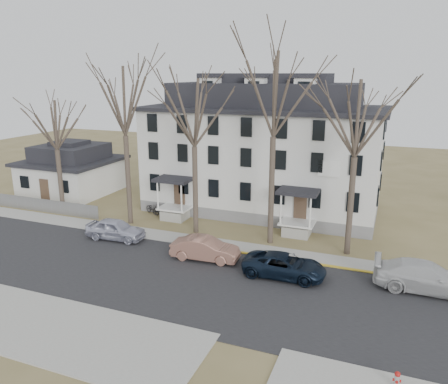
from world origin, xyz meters
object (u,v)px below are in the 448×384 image
at_px(bicycle_left, 153,209).
at_px(tree_mid_right, 358,113).
at_px(boarding_house, 264,150).
at_px(tree_bungalow, 54,122).
at_px(small_house, 72,171).
at_px(tree_far_left, 123,96).
at_px(car_white, 426,277).
at_px(fire_hydrant, 397,380).
at_px(bicycle_right, 162,210).
at_px(tree_center, 274,88).
at_px(car_silver, 116,230).
at_px(tree_mid_left, 194,108).
at_px(car_tan, 205,249).
at_px(car_navy, 284,266).

bearing_deg(bicycle_left, tree_mid_right, -73.97).
bearing_deg(boarding_house, tree_mid_right, -43.81).
height_order(tree_bungalow, bicycle_left, tree_bungalow).
xyz_separation_m(small_house, tree_mid_right, (28.50, -6.20, 7.35)).
relative_size(tree_far_left, car_white, 2.39).
height_order(boarding_house, car_white, boarding_house).
bearing_deg(fire_hydrant, bicycle_right, 140.80).
bearing_deg(boarding_house, tree_far_left, -137.82).
height_order(tree_center, car_silver, tree_center).
bearing_deg(tree_mid_right, boarding_house, 136.19).
bearing_deg(car_silver, tree_mid_left, -57.49).
relative_size(small_house, bicycle_right, 4.96).
distance_m(tree_center, fire_hydrant, 19.08).
height_order(small_house, tree_far_left, tree_far_left).
height_order(tree_mid_right, car_tan, tree_mid_right).
bearing_deg(bicycle_left, tree_center, -78.15).
distance_m(small_house, bicycle_right, 13.21).
bearing_deg(tree_mid_right, fire_hydrant, -75.81).
xyz_separation_m(tree_bungalow, car_white, (29.26, -3.92, -7.29)).
xyz_separation_m(small_house, tree_bungalow, (4.00, -6.20, 5.87)).
bearing_deg(tree_far_left, car_navy, -19.62).
bearing_deg(tree_bungalow, tree_mid_left, 0.00).
relative_size(tree_far_left, bicycle_left, 7.25).
height_order(tree_mid_left, bicycle_left, tree_mid_left).
height_order(tree_far_left, fire_hydrant, tree_far_left).
bearing_deg(tree_center, bicycle_right, 166.15).
relative_size(bicycle_right, fire_hydrant, 2.27).
distance_m(boarding_house, tree_far_left, 13.12).
bearing_deg(bicycle_left, tree_mid_left, -91.16).
bearing_deg(bicycle_right, tree_far_left, 134.12).
xyz_separation_m(tree_mid_left, car_white, (16.26, -3.92, -8.77)).
bearing_deg(car_white, bicycle_right, 71.32).
bearing_deg(small_house, bicycle_left, -16.95).
xyz_separation_m(car_silver, car_navy, (13.24, -1.50, -0.07)).
xyz_separation_m(boarding_house, tree_mid_right, (8.50, -8.15, 4.22)).
bearing_deg(fire_hydrant, car_navy, 129.08).
xyz_separation_m(tree_bungalow, bicycle_right, (8.59, 2.57, -7.59)).
height_order(tree_center, bicycle_right, tree_center).
relative_size(car_tan, bicycle_right, 2.60).
bearing_deg(bicycle_left, bicycle_right, -70.94).
distance_m(tree_mid_left, bicycle_right, 10.41).
relative_size(tree_far_left, bicycle_right, 7.82).
xyz_separation_m(tree_center, tree_bungalow, (-19.00, 0.00, -2.97)).
distance_m(boarding_house, tree_mid_right, 12.51).
relative_size(boarding_house, bicycle_right, 11.86).
bearing_deg(bicycle_left, small_house, 98.05).
distance_m(boarding_house, bicycle_right, 10.48).
relative_size(tree_center, car_tan, 3.22).
distance_m(tree_bungalow, car_navy, 23.13).
relative_size(boarding_house, car_tan, 4.56).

